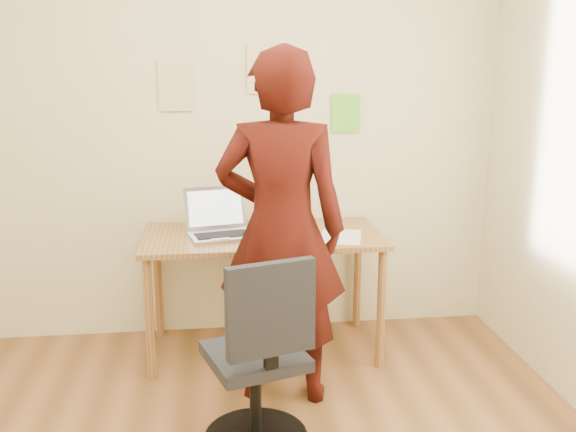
{
  "coord_description": "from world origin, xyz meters",
  "views": [
    {
      "loc": [
        -0.06,
        -2.26,
        1.74
      ],
      "look_at": [
        0.32,
        0.95,
        0.95
      ],
      "focal_mm": 40.0,
      "sensor_mm": 36.0,
      "label": 1
    }
  ],
  "objects": [
    {
      "name": "wall_note_mid",
      "position": [
        0.27,
        1.74,
        1.69
      ],
      "size": [
        0.21,
        0.0,
        0.3
      ],
      "primitive_type": "cube",
      "color": "#E1C186",
      "rests_on": "room"
    },
    {
      "name": "office_chair",
      "position": [
        0.13,
        0.36,
        0.4
      ],
      "size": [
        0.51,
        0.52,
        0.93
      ],
      "rotation": [
        0.0,
        0.0,
        0.3
      ],
      "color": "black",
      "rests_on": "ground"
    },
    {
      "name": "desk",
      "position": [
        0.22,
        1.38,
        0.65
      ],
      "size": [
        1.4,
        0.7,
        0.74
      ],
      "color": "#A06637",
      "rests_on": "ground"
    },
    {
      "name": "wall_note_right",
      "position": [
        0.78,
        1.74,
        1.41
      ],
      "size": [
        0.18,
        0.0,
        0.24
      ],
      "primitive_type": "cube",
      "color": "#66D02E",
      "rests_on": "room"
    },
    {
      "name": "room",
      "position": [
        0.0,
        0.0,
        1.35
      ],
      "size": [
        3.58,
        3.58,
        2.78
      ],
      "color": "brown",
      "rests_on": "ground"
    },
    {
      "name": "laptop",
      "position": [
        -0.03,
        1.39,
        0.79
      ],
      "size": [
        0.43,
        0.4,
        0.27
      ],
      "rotation": [
        0.0,
        0.0,
        0.22
      ],
      "color": "#B4B4BB",
      "rests_on": "desk"
    },
    {
      "name": "wall_note_left",
      "position": [
        -0.27,
        1.74,
        1.59
      ],
      "size": [
        0.21,
        0.0,
        0.3
      ],
      "primitive_type": "cube",
      "color": "#E1C186",
      "rests_on": "room"
    },
    {
      "name": "paper_sheet",
      "position": [
        0.67,
        1.26,
        0.74
      ],
      "size": [
        0.3,
        0.37,
        0.0
      ],
      "primitive_type": "cube",
      "rotation": [
        0.0,
        0.0,
        -0.24
      ],
      "color": "white",
      "rests_on": "desk"
    },
    {
      "name": "phone",
      "position": [
        0.38,
        1.22,
        0.74
      ],
      "size": [
        0.07,
        0.12,
        0.01
      ],
      "rotation": [
        0.0,
        0.0,
        0.09
      ],
      "color": "black",
      "rests_on": "desk"
    },
    {
      "name": "person",
      "position": [
        0.27,
        0.84,
        0.91
      ],
      "size": [
        0.73,
        0.55,
        1.81
      ],
      "primitive_type": "imported",
      "rotation": [
        0.0,
        0.0,
        2.95
      ],
      "color": "#330B07",
      "rests_on": "ground"
    }
  ]
}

